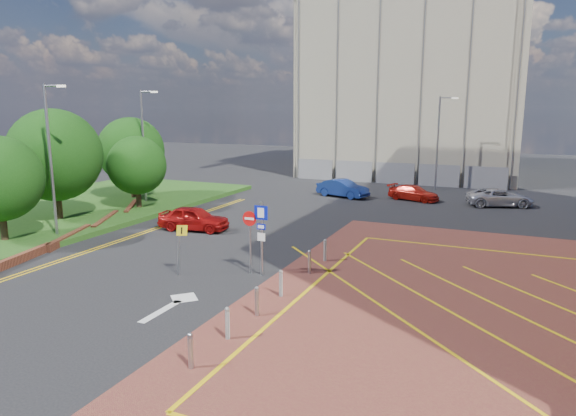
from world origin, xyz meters
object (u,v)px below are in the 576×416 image
Objects in this scene: lamp_back at (439,140)px; car_blue_back at (343,188)px; lamp_left_near at (51,154)px; tree_d at (131,151)px; tree_b at (55,155)px; car_red_left at (194,218)px; sign_cluster at (257,231)px; tree_c at (137,165)px; car_silver_back at (500,197)px; car_red_back at (414,193)px; warning_sign at (180,243)px; lamp_left_far at (144,142)px.

car_blue_back is at bearing -133.16° from lamp_back.
lamp_left_near is 30.80m from lamp_back.
lamp_back is at bearing 36.09° from tree_d.
tree_b reaches higher than car_red_left.
tree_b is 2.11× the size of sign_cluster.
tree_c is 25.19m from lamp_back.
car_red_left is 0.97× the size of car_blue_back.
car_red_back is at bearing 71.50° from car_silver_back.
sign_cluster is at bearing 25.29° from warning_sign.
sign_cluster is (14.72, -11.02, -2.71)m from lamp_left_far.
car_red_back is (10.04, 15.16, -0.13)m from car_red_left.
tree_c is at bearing 56.44° from car_red_left.
tree_c is 16.53m from sign_cluster.
tree_c is at bearing 146.84° from sign_cluster.
tree_d reaches higher than sign_cluster.
car_blue_back is (-6.38, -6.81, -3.65)m from lamp_back.
tree_b is 30.21m from lamp_back.
warning_sign is (-6.75, -28.41, -2.93)m from lamp_back.
lamp_left_far is 1.87× the size of car_blue_back.
car_red_left is at bearing 120.03° from warning_sign.
car_red_left is at bearing -117.26° from lamp_back.
lamp_left_near is 8.36m from car_red_left.
car_red_back is (18.70, 16.96, -3.66)m from tree_b.
tree_d is at bearing 49.39° from car_red_left.
lamp_left_near is 2.50× the size of sign_cluster.
tree_b is 1.69× the size of car_red_back.
car_silver_back is (9.08, 21.03, -1.31)m from sign_cluster.
lamp_back is at bearing 45.68° from tree_c.
sign_cluster is 0.69× the size of car_silver_back.
lamp_left_near reaches higher than warning_sign.
sign_cluster is 22.94m from car_silver_back.
car_silver_back is (6.18, 0.05, 0.07)m from car_red_back.
tree_b is 7.10m from lamp_left_far.
lamp_back is at bearing 40.86° from lamp_left_far.
lamp_left_far is 2.50× the size of sign_cluster.
lamp_left_near is 29.86m from car_silver_back.
lamp_left_far reaches higher than car_red_back.
tree_b is 0.84× the size of lamp_back.
lamp_left_far is (1.08, 7.00, 0.42)m from tree_b.
tree_d is at bearing 130.65° from car_red_back.
warning_sign is (11.75, -12.41, -3.23)m from lamp_left_far.
tree_d is 2.44m from lamp_left_far.
sign_cluster is 0.77× the size of car_red_left.
lamp_back reaches higher than car_blue_back.
tree_c is 1.18× the size of car_red_left.
lamp_left_far is 26.13m from car_silver_back.
car_silver_back is at bearing 27.70° from tree_c.
lamp_left_far is at bearing 47.64° from car_red_left.
tree_c is 0.81× the size of tree_d.
car_red_back is at bearing -98.32° from lamp_back.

